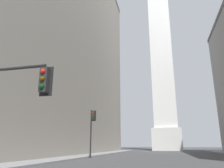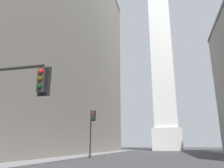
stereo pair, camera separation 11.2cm
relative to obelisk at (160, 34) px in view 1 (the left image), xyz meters
name	(u,v)px [view 1 (the left image)]	position (x,y,z in m)	size (l,w,h in m)	color
sidewalk_left	(66,157)	(-12.24, -42.79, -37.88)	(5.00, 80.23, 0.15)	gray
building_left	(41,33)	(-23.05, -33.98, -15.07)	(20.67, 57.93, 45.76)	gray
obelisk	(160,34)	(0.00, 0.00, 0.00)	(8.36, 8.36, 79.04)	silver
traffic_light_mid_left	(92,126)	(-9.31, -41.81, -34.10)	(0.78, 0.50, 5.85)	black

